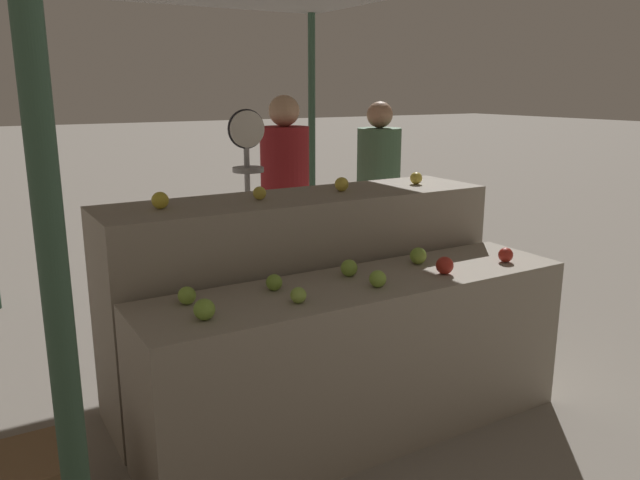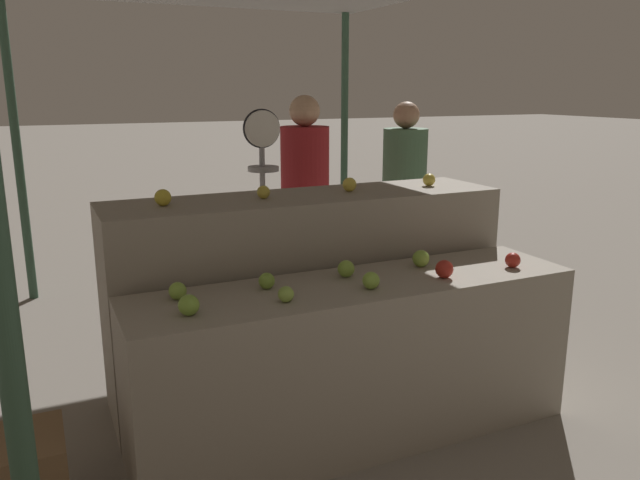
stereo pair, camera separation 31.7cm
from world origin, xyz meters
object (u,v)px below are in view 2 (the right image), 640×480
at_px(person_customer_left, 404,187).
at_px(wooden_crate_side, 19,480).
at_px(produce_scale, 263,180).
at_px(person_vendor_at_scale, 305,194).

bearing_deg(person_customer_left, wooden_crate_side, 26.88).
height_order(produce_scale, wooden_crate_side, produce_scale).
height_order(person_vendor_at_scale, wooden_crate_side, person_vendor_at_scale).
bearing_deg(produce_scale, person_customer_left, 20.18).
bearing_deg(person_customer_left, person_vendor_at_scale, 5.60).
xyz_separation_m(person_vendor_at_scale, person_customer_left, (0.96, 0.18, -0.04)).
distance_m(produce_scale, person_customer_left, 1.51).
height_order(produce_scale, person_customer_left, person_customer_left).
bearing_deg(wooden_crate_side, produce_scale, 40.26).
bearing_deg(person_vendor_at_scale, person_customer_left, -173.98).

